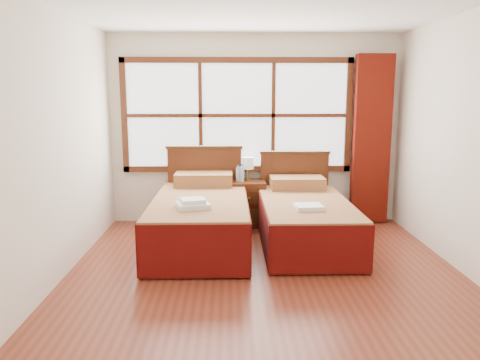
{
  "coord_description": "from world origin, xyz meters",
  "views": [
    {
      "loc": [
        -0.35,
        -4.27,
        1.79
      ],
      "look_at": [
        -0.24,
        0.7,
        0.87
      ],
      "focal_mm": 35.0,
      "sensor_mm": 36.0,
      "label": 1
    }
  ],
  "objects": [
    {
      "name": "floor",
      "position": [
        0.0,
        0.0,
        0.0
      ],
      "size": [
        4.5,
        4.5,
        0.0
      ],
      "primitive_type": "plane",
      "color": "maroon",
      "rests_on": "ground"
    },
    {
      "name": "wall_back",
      "position": [
        0.0,
        2.25,
        1.3
      ],
      "size": [
        4.0,
        0.0,
        4.0
      ],
      "primitive_type": "plane",
      "rotation": [
        1.57,
        0.0,
        0.0
      ],
      "color": "silver",
      "rests_on": "floor"
    },
    {
      "name": "wall_left",
      "position": [
        -2.0,
        0.0,
        1.3
      ],
      "size": [
        0.0,
        4.5,
        4.5
      ],
      "primitive_type": "plane",
      "rotation": [
        1.57,
        0.0,
        1.57
      ],
      "color": "silver",
      "rests_on": "floor"
    },
    {
      "name": "window",
      "position": [
        -0.25,
        2.21,
        1.5
      ],
      "size": [
        3.16,
        0.06,
        1.56
      ],
      "color": "white",
      "rests_on": "wall_back"
    },
    {
      "name": "curtain",
      "position": [
        1.6,
        2.11,
        1.17
      ],
      "size": [
        0.5,
        0.16,
        2.3
      ],
      "primitive_type": "cube",
      "color": "#631309",
      "rests_on": "wall_back"
    },
    {
      "name": "bed_left",
      "position": [
        -0.7,
        1.2,
        0.33
      ],
      "size": [
        1.12,
        2.17,
        1.09
      ],
      "color": "#3F230D",
      "rests_on": "floor"
    },
    {
      "name": "bed_right",
      "position": [
        0.55,
        1.2,
        0.31
      ],
      "size": [
        1.05,
        2.07,
        1.01
      ],
      "color": "#3F230D",
      "rests_on": "floor"
    },
    {
      "name": "nightstand",
      "position": [
        -0.1,
        1.99,
        0.31
      ],
      "size": [
        0.46,
        0.46,
        0.62
      ],
      "color": "#4A2210",
      "rests_on": "floor"
    },
    {
      "name": "towels_left",
      "position": [
        -0.75,
        0.64,
        0.63
      ],
      "size": [
        0.4,
        0.37,
        0.1
      ],
      "rotation": [
        0.0,
        0.0,
        0.25
      ],
      "color": "white",
      "rests_on": "bed_left"
    },
    {
      "name": "towels_right",
      "position": [
        0.52,
        0.72,
        0.57
      ],
      "size": [
        0.32,
        0.29,
        0.05
      ],
      "rotation": [
        0.0,
        0.0,
        0.1
      ],
      "color": "white",
      "rests_on": "bed_right"
    },
    {
      "name": "lamp",
      "position": [
        -0.1,
        2.11,
        0.84
      ],
      "size": [
        0.16,
        0.16,
        0.32
      ],
      "color": "#B78B3A",
      "rests_on": "nightstand"
    },
    {
      "name": "bottle_near",
      "position": [
        -0.24,
        2.0,
        0.72
      ],
      "size": [
        0.06,
        0.06,
        0.22
      ],
      "color": "#A2BBD1",
      "rests_on": "nightstand"
    },
    {
      "name": "bottle_far",
      "position": [
        -0.19,
        1.98,
        0.73
      ],
      "size": [
        0.06,
        0.06,
        0.24
      ],
      "color": "#A2BBD1",
      "rests_on": "nightstand"
    }
  ]
}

